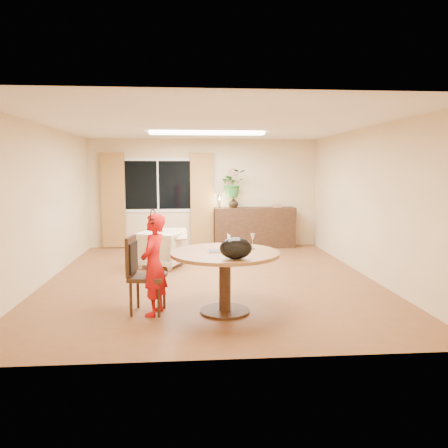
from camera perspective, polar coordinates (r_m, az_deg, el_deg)
name	(u,v)px	position (r m, az deg, el deg)	size (l,w,h in m)	color
floor	(211,278)	(7.58, -1.76, -7.13)	(6.50, 6.50, 0.00)	brown
ceiling	(210,125)	(7.39, -1.84, 12.82)	(6.50, 6.50, 0.00)	white
wall_back	(204,193)	(10.62, -2.65, 4.04)	(5.50, 5.50, 0.00)	tan
wall_left	(43,204)	(7.75, -22.59, 2.39)	(6.50, 6.50, 0.00)	tan
wall_right	(368,202)	(7.99, 18.32, 2.70)	(6.50, 6.50, 0.00)	tan
window	(158,185)	(10.61, -8.62, 5.04)	(1.70, 0.03, 1.30)	white
curtain_left	(113,200)	(10.68, -14.25, 3.01)	(0.55, 0.08, 2.25)	olive
curtain_right	(202,200)	(10.53, -2.90, 3.16)	(0.55, 0.08, 2.25)	olive
ceiling_panel	(207,133)	(8.58, -2.23, 11.78)	(2.20, 0.35, 0.05)	white
dining_table	(225,265)	(5.69, 0.12, -5.35)	(1.42, 1.42, 0.81)	brown
dining_chair	(148,275)	(5.80, -9.96, -6.56)	(0.48, 0.44, 1.01)	black
child	(154,265)	(5.68, -9.16, -5.26)	(0.31, 0.48, 1.31)	red
laptop	(219,243)	(5.66, -0.62, -2.48)	(0.33, 0.22, 0.22)	#B7B7BC
tumbler	(229,244)	(5.92, 0.70, -2.59)	(0.08, 0.08, 0.11)	white
wine_glass	(253,241)	(5.84, 3.76, -2.24)	(0.08, 0.08, 0.22)	white
pot_lid	(237,246)	(6.01, 1.68, -2.85)	(0.20, 0.20, 0.03)	white
handbag	(236,248)	(5.16, 1.56, -3.20)	(0.39, 0.23, 0.26)	black
armchair	(162,249)	(8.51, -8.09, -3.20)	(0.75, 0.78, 0.71)	beige
throw	(175,230)	(8.41, -6.46, -0.76)	(0.45, 0.55, 0.03)	beige
sideboard	(255,227)	(10.56, 4.02, -0.44)	(1.93, 0.47, 0.97)	black
vase	(233,202)	(10.44, 1.24, 2.84)	(0.24, 0.24, 0.25)	black
bouquet	(232,183)	(10.41, 1.11, 5.33)	(0.59, 0.51, 0.66)	#356024
book_stack	(277,206)	(10.60, 6.92, 2.41)	(0.20, 0.15, 0.08)	#876145
desk_lamp	(220,201)	(10.36, -0.58, 2.99)	(0.13, 0.13, 0.32)	black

